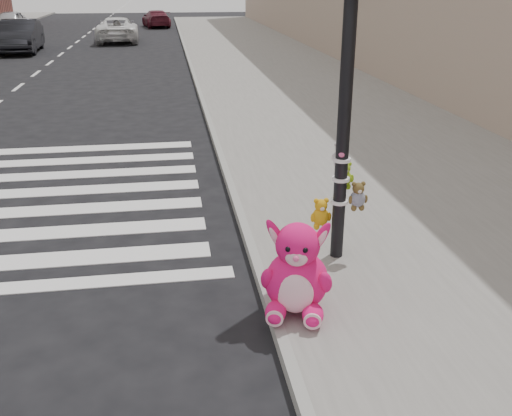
{
  "coord_description": "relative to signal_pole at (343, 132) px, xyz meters",
  "views": [
    {
      "loc": [
        0.55,
        -4.61,
        3.5
      ],
      "look_at": [
        1.59,
        2.09,
        0.75
      ],
      "focal_mm": 40.0,
      "sensor_mm": 36.0,
      "label": 1
    }
  ],
  "objects": [
    {
      "name": "sidewalk_near",
      "position": [
        2.4,
        8.18,
        -1.71
      ],
      "size": [
        7.0,
        80.0,
        0.14
      ],
      "primitive_type": "cube",
      "color": "slate",
      "rests_on": "ground"
    },
    {
      "name": "curb_edge",
      "position": [
        -1.05,
        8.18,
        -1.71
      ],
      "size": [
        0.12,
        80.0,
        0.15
      ],
      "primitive_type": "cube",
      "color": "gray",
      "rests_on": "ground"
    },
    {
      "name": "car_maroon_near",
      "position": [
        -2.6,
        38.98,
        -1.17
      ],
      "size": [
        2.35,
        4.42,
        1.22
      ],
      "primitive_type": "imported",
      "rotation": [
        0.0,
        0.0,
        3.3
      ],
      "color": "maroon",
      "rests_on": "ground"
    },
    {
      "name": "pink_bunny",
      "position": [
        -0.81,
        -1.23,
        -1.2
      ],
      "size": [
        0.84,
        0.92,
        1.07
      ],
      "rotation": [
        0.0,
        0.0,
        -0.28
      ],
      "color": "#F2146E",
      "rests_on": "sidewalk_near"
    },
    {
      "name": "car_dark_far",
      "position": [
        -9.12,
        24.37,
        -0.99
      ],
      "size": [
        1.96,
        4.86,
        1.57
      ],
      "primitive_type": "imported",
      "rotation": [
        0.0,
        0.0,
        0.06
      ],
      "color": "black",
      "rests_on": "ground"
    },
    {
      "name": "ground",
      "position": [
        -2.6,
        -1.82,
        -1.78
      ],
      "size": [
        120.0,
        120.0,
        0.0
      ],
      "primitive_type": "plane",
      "color": "black",
      "rests_on": "ground"
    },
    {
      "name": "red_teddy",
      "position": [
        -0.44,
        -0.75,
        -1.54
      ],
      "size": [
        0.16,
        0.13,
        0.2
      ],
      "primitive_type": null,
      "rotation": [
        0.0,
        0.0,
        0.33
      ],
      "color": "red",
      "rests_on": "sidewalk_near"
    },
    {
      "name": "car_white_near",
      "position": [
        -4.71,
        28.65,
        -1.09
      ],
      "size": [
        2.47,
        5.02,
        1.37
      ],
      "primitive_type": "imported",
      "rotation": [
        0.0,
        0.0,
        3.18
      ],
      "color": "white",
      "rests_on": "ground"
    },
    {
      "name": "car_silver_deep",
      "position": [
        -12.4,
        36.33,
        -1.08
      ],
      "size": [
        1.69,
        4.12,
        1.4
      ],
      "primitive_type": "imported",
      "rotation": [
        0.0,
        0.0,
        -0.01
      ],
      "color": "silver",
      "rests_on": "ground"
    },
    {
      "name": "signal_pole",
      "position": [
        0.0,
        0.0,
        0.0
      ],
      "size": [
        0.69,
        0.48,
        4.0
      ],
      "color": "black",
      "rests_on": "sidewalk_near"
    }
  ]
}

